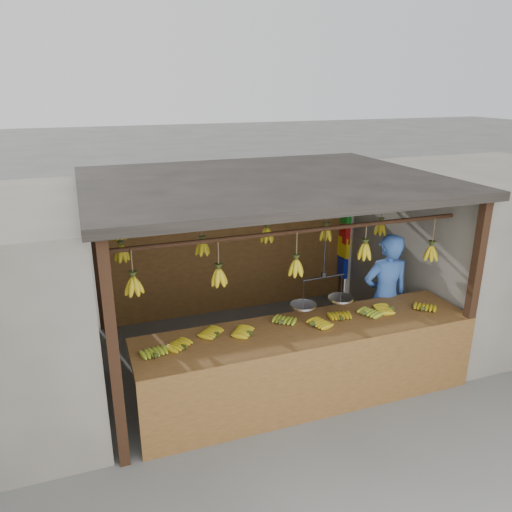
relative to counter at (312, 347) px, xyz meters
name	(u,v)px	position (x,y,z in m)	size (l,w,h in m)	color
ground	(263,353)	(-0.10, 1.23, -0.72)	(80.00, 80.00, 0.00)	#5B5B57
stall	(255,206)	(-0.10, 1.56, 1.25)	(4.30, 3.30, 2.40)	black
neighbor_right	(485,245)	(3.50, 1.23, 0.43)	(3.00, 3.00, 2.30)	slate
counter	(312,347)	(0.00, 0.00, 0.00)	(3.89, 0.88, 0.96)	brown
hanging_bananas	(264,240)	(-0.10, 1.23, 0.90)	(3.65, 2.24, 0.40)	#B19812
balance_scale	(322,298)	(0.23, 0.23, 0.46)	(0.77, 0.31, 0.88)	black
vendor	(385,297)	(1.36, 0.63, 0.14)	(0.63, 0.41, 1.72)	#3359A5
bag_bundles	(344,241)	(1.84, 2.58, 0.28)	(0.08, 0.26, 1.25)	#199926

